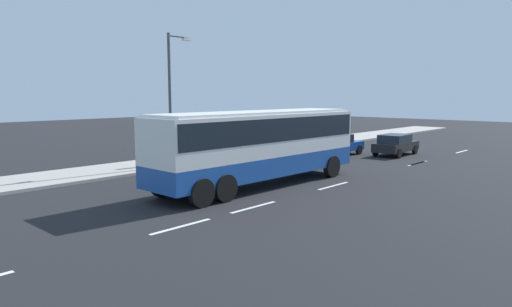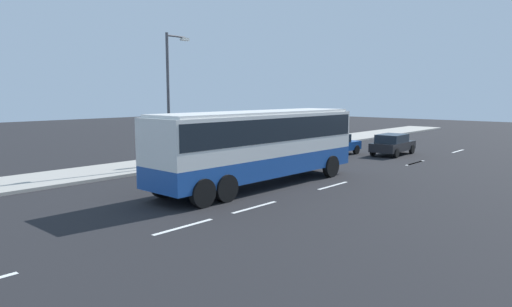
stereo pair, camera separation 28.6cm
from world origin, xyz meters
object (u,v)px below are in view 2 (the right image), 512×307
(car_blue_saloon, at_px, (334,144))
(car_black_sedan, at_px, (393,144))
(pedestrian_near_curb, at_px, (148,149))
(street_lamp, at_px, (170,92))
(coach_bus, at_px, (259,140))

(car_blue_saloon, xyz_separation_m, car_black_sedan, (2.87, -2.96, -0.00))
(car_black_sedan, xyz_separation_m, pedestrian_near_curb, (-14.83, 7.69, 0.35))
(car_black_sedan, distance_m, street_lamp, 15.88)
(car_black_sedan, bearing_deg, pedestrian_near_curb, 150.21)
(street_lamp, bearing_deg, pedestrian_near_curb, 131.60)
(car_black_sedan, relative_size, pedestrian_near_curb, 2.50)
(coach_bus, distance_m, car_blue_saloon, 11.89)
(car_blue_saloon, bearing_deg, car_black_sedan, -45.13)
(coach_bus, xyz_separation_m, car_black_sedan, (14.27, 0.14, -1.36))
(pedestrian_near_curb, bearing_deg, car_blue_saloon, 22.54)
(coach_bus, height_order, street_lamp, street_lamp)
(car_blue_saloon, bearing_deg, coach_bus, -164.05)
(coach_bus, relative_size, pedestrian_near_curb, 6.83)
(car_blue_saloon, height_order, car_black_sedan, car_blue_saloon)
(street_lamp, bearing_deg, coach_bus, -92.65)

